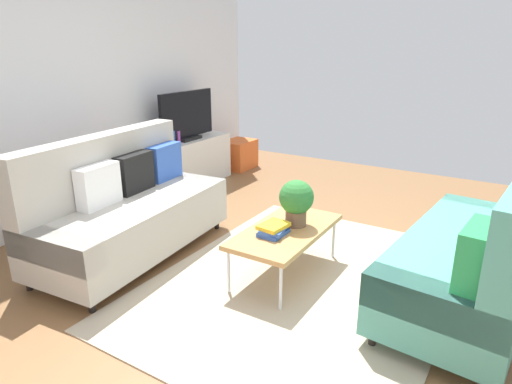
% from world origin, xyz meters
% --- Properties ---
extents(ground_plane, '(7.68, 7.68, 0.00)m').
position_xyz_m(ground_plane, '(0.00, 0.00, 0.00)').
color(ground_plane, brown).
extents(wall_far, '(6.40, 0.12, 2.90)m').
position_xyz_m(wall_far, '(0.00, 2.80, 1.45)').
color(wall_far, silver).
rests_on(wall_far, ground_plane).
extents(area_rug, '(2.90, 2.20, 0.01)m').
position_xyz_m(area_rug, '(-0.05, -0.06, 0.01)').
color(area_rug, tan).
rests_on(area_rug, ground_plane).
extents(couch_beige, '(1.96, 1.00, 1.10)m').
position_xyz_m(couch_beige, '(-0.39, 1.56, 0.45)').
color(couch_beige, '#B2ADA3').
rests_on(couch_beige, ground_plane).
extents(couch_green, '(1.97, 1.01, 1.10)m').
position_xyz_m(couch_green, '(0.28, -1.28, 0.44)').
color(couch_green, teal).
rests_on(couch_green, ground_plane).
extents(coffee_table, '(1.10, 0.56, 0.42)m').
position_xyz_m(coffee_table, '(-0.00, 0.14, 0.39)').
color(coffee_table, '#B7844C').
rests_on(coffee_table, ground_plane).
extents(tv_console, '(1.40, 0.44, 0.64)m').
position_xyz_m(tv_console, '(1.52, 2.46, 0.32)').
color(tv_console, silver).
rests_on(tv_console, ground_plane).
extents(tv, '(1.00, 0.20, 0.64)m').
position_xyz_m(tv, '(1.52, 2.44, 0.95)').
color(tv, black).
rests_on(tv, tv_console).
extents(storage_trunk, '(0.52, 0.40, 0.44)m').
position_xyz_m(storage_trunk, '(2.62, 2.36, 0.22)').
color(storage_trunk, orange).
rests_on(storage_trunk, ground_plane).
extents(potted_plant, '(0.29, 0.29, 0.39)m').
position_xyz_m(potted_plant, '(0.11, 0.10, 0.64)').
color(potted_plant, brown).
rests_on(potted_plant, coffee_table).
extents(table_book_0, '(0.24, 0.19, 0.03)m').
position_xyz_m(table_book_0, '(-0.15, 0.17, 0.43)').
color(table_book_0, '#3359B2').
rests_on(table_book_0, coffee_table).
extents(table_book_1, '(0.27, 0.22, 0.03)m').
position_xyz_m(table_book_1, '(-0.15, 0.17, 0.46)').
color(table_book_1, '#3359B2').
rests_on(table_book_1, table_book_0).
extents(table_book_2, '(0.26, 0.21, 0.03)m').
position_xyz_m(table_book_2, '(-0.15, 0.17, 0.49)').
color(table_book_2, gold).
rests_on(table_book_2, table_book_1).
extents(vase_0, '(0.10, 0.10, 0.13)m').
position_xyz_m(vase_0, '(0.94, 2.51, 0.71)').
color(vase_0, '#B24C4C').
rests_on(vase_0, tv_console).
extents(bottle_0, '(0.05, 0.05, 0.14)m').
position_xyz_m(bottle_0, '(1.10, 2.42, 0.71)').
color(bottle_0, purple).
rests_on(bottle_0, tv_console).
extents(bottle_1, '(0.06, 0.06, 0.17)m').
position_xyz_m(bottle_1, '(1.21, 2.42, 0.73)').
color(bottle_1, '#3359B2').
rests_on(bottle_1, tv_console).
extents(bottle_2, '(0.05, 0.05, 0.16)m').
position_xyz_m(bottle_2, '(1.32, 2.42, 0.72)').
color(bottle_2, purple).
rests_on(bottle_2, tv_console).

